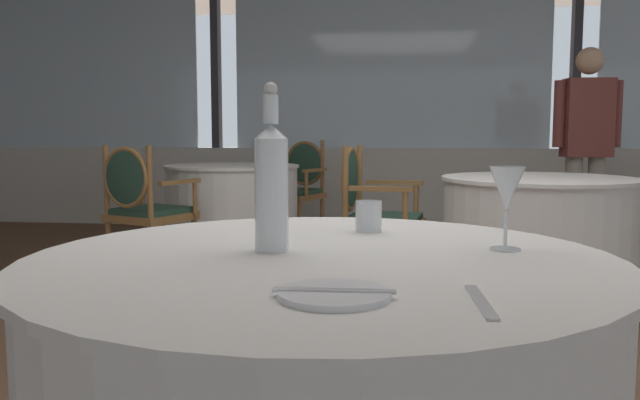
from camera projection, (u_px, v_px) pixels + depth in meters
The scene contains 14 objects.
ground_plane at pixel (370, 377), 2.61m from camera, with size 15.24×15.24×0.00m, color brown.
window_wall_far at pixel (389, 125), 6.64m from camera, with size 11.72×0.14×2.73m.
side_plate at pixel (334, 294), 0.96m from camera, with size 0.17×0.17×0.01m, color white.
butter_knife at pixel (334, 291), 0.96m from camera, with size 0.19×0.02×0.00m, color silver.
dinner_fork at pixel (481, 302), 0.93m from camera, with size 0.19×0.02×0.00m, color silver.
water_bottle at pixel (271, 183), 1.33m from camera, with size 0.07×0.07×0.35m.
wine_glass at pixel (507, 191), 1.34m from camera, with size 0.07×0.07×0.18m.
water_tumbler at pixel (369, 216), 1.60m from camera, with size 0.07×0.07×0.08m, color white.
background_table_1 at pixel (537, 242), 3.65m from camera, with size 1.11×1.11×0.75m.
dining_chair_1_1 at pixel (371, 207), 3.90m from camera, with size 0.53×0.58×0.93m.
background_table_2 at pixel (233, 212), 5.06m from camera, with size 1.07×1.07×0.75m.
dining_chair_2_0 at pixel (298, 183), 5.86m from camera, with size 0.64×0.61×0.94m.
dining_chair_2_1 at pixel (142, 202), 4.23m from camera, with size 0.64×0.61×0.93m.
diner_person_0 at pixel (586, 140), 5.00m from camera, with size 0.53×0.23×1.67m.
Camera 1 is at (0.11, -2.53, 1.00)m, focal length 35.60 mm.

